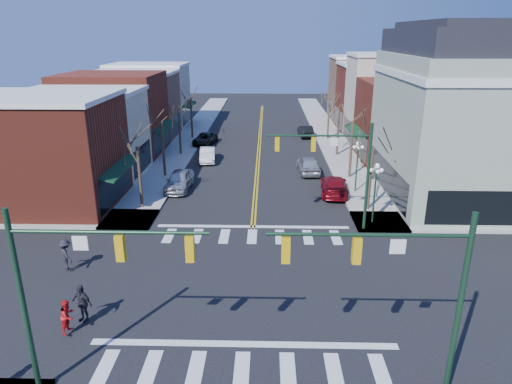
# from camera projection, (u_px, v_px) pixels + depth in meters

# --- Properties ---
(ground) EXTENTS (160.00, 160.00, 0.00)m
(ground) POSITION_uv_depth(u_px,v_px,m) (248.00, 287.00, 23.63)
(ground) COLOR black
(ground) RESTS_ON ground
(sidewalk_left) EXTENTS (3.50, 70.00, 0.15)m
(sidewalk_left) POSITION_uv_depth(u_px,v_px,m) (164.00, 173.00, 42.69)
(sidewalk_left) COLOR #9E9B93
(sidewalk_left) RESTS_ON ground
(sidewalk_right) EXTENTS (3.50, 70.00, 0.15)m
(sidewalk_right) POSITION_uv_depth(u_px,v_px,m) (351.00, 174.00, 42.28)
(sidewalk_right) COLOR #9E9B93
(sidewalk_right) RESTS_ON ground
(bldg_left_brick_a) EXTENTS (10.00, 8.50, 8.00)m
(bldg_left_brick_a) POSITION_uv_depth(u_px,v_px,m) (46.00, 154.00, 33.77)
(bldg_left_brick_a) COLOR maroon
(bldg_left_brick_a) RESTS_ON ground
(bldg_left_stucco_a) EXTENTS (10.00, 7.00, 7.50)m
(bldg_left_stucco_a) POSITION_uv_depth(u_px,v_px,m) (86.00, 135.00, 41.16)
(bldg_left_stucco_a) COLOR beige
(bldg_left_stucco_a) RESTS_ON ground
(bldg_left_brick_b) EXTENTS (10.00, 9.00, 8.50)m
(bldg_left_brick_b) POSITION_uv_depth(u_px,v_px,m) (113.00, 114.00, 48.55)
(bldg_left_brick_b) COLOR maroon
(bldg_left_brick_b) RESTS_ON ground
(bldg_left_tan) EXTENTS (10.00, 7.50, 7.80)m
(bldg_left_tan) POSITION_uv_depth(u_px,v_px,m) (135.00, 106.00, 56.45)
(bldg_left_tan) COLOR #8E6A4E
(bldg_left_tan) RESTS_ON ground
(bldg_left_stucco_b) EXTENTS (10.00, 8.00, 8.20)m
(bldg_left_stucco_b) POSITION_uv_depth(u_px,v_px,m) (150.00, 96.00, 63.70)
(bldg_left_stucco_b) COLOR beige
(bldg_left_stucco_b) RESTS_ON ground
(bldg_right_brick_a) EXTENTS (10.00, 8.50, 8.00)m
(bldg_right_brick_a) POSITION_uv_depth(u_px,v_px,m) (411.00, 121.00, 46.25)
(bldg_right_brick_a) COLOR maroon
(bldg_right_brick_a) RESTS_ON ground
(bldg_right_stucco) EXTENTS (10.00, 7.00, 10.00)m
(bldg_right_stucco) POSITION_uv_depth(u_px,v_px,m) (392.00, 100.00, 53.24)
(bldg_right_stucco) COLOR beige
(bldg_right_stucco) RESTS_ON ground
(bldg_right_brick_b) EXTENTS (10.00, 8.00, 8.50)m
(bldg_right_brick_b) POSITION_uv_depth(u_px,v_px,m) (377.00, 98.00, 60.56)
(bldg_right_brick_b) COLOR maroon
(bldg_right_brick_b) RESTS_ON ground
(bldg_right_tan) EXTENTS (10.00, 8.00, 9.00)m
(bldg_right_tan) POSITION_uv_depth(u_px,v_px,m) (365.00, 89.00, 68.03)
(bldg_right_tan) COLOR #8E6A4E
(bldg_right_tan) RESTS_ON ground
(victorian_corner) EXTENTS (12.25, 14.25, 13.30)m
(victorian_corner) POSITION_uv_depth(u_px,v_px,m) (472.00, 113.00, 34.73)
(victorian_corner) COLOR #97A48D
(victorian_corner) RESTS_ON ground
(traffic_mast_near_left) EXTENTS (6.60, 0.28, 7.20)m
(traffic_mast_near_left) POSITION_uv_depth(u_px,v_px,m) (73.00, 278.00, 15.23)
(traffic_mast_near_left) COLOR #14331E
(traffic_mast_near_left) RESTS_ON ground
(traffic_mast_near_right) EXTENTS (6.60, 0.28, 7.20)m
(traffic_mast_near_right) POSITION_uv_depth(u_px,v_px,m) (407.00, 282.00, 14.97)
(traffic_mast_near_right) COLOR #14331E
(traffic_mast_near_right) RESTS_ON ground
(traffic_mast_far_right) EXTENTS (6.60, 0.28, 7.20)m
(traffic_mast_far_right) POSITION_uv_depth(u_px,v_px,m) (340.00, 162.00, 28.93)
(traffic_mast_far_right) COLOR #14331E
(traffic_mast_far_right) RESTS_ON ground
(lamppost_corner) EXTENTS (0.36, 0.36, 4.33)m
(lamppost_corner) POSITION_uv_depth(u_px,v_px,m) (375.00, 183.00, 30.49)
(lamppost_corner) COLOR #14331E
(lamppost_corner) RESTS_ON ground
(lamppost_midblock) EXTENTS (0.36, 0.36, 4.33)m
(lamppost_midblock) POSITION_uv_depth(u_px,v_px,m) (357.00, 158.00, 36.62)
(lamppost_midblock) COLOR #14331E
(lamppost_midblock) RESTS_ON ground
(tree_left_a) EXTENTS (0.24, 0.24, 4.76)m
(tree_left_a) POSITION_uv_depth(u_px,v_px,m) (140.00, 178.00, 33.43)
(tree_left_a) COLOR #382B21
(tree_left_a) RESTS_ON ground
(tree_left_b) EXTENTS (0.24, 0.24, 5.04)m
(tree_left_b) POSITION_uv_depth(u_px,v_px,m) (163.00, 150.00, 40.93)
(tree_left_b) COLOR #382B21
(tree_left_b) RESTS_ON ground
(tree_left_c) EXTENTS (0.24, 0.24, 4.55)m
(tree_left_c) POSITION_uv_depth(u_px,v_px,m) (180.00, 134.00, 48.56)
(tree_left_c) COLOR #382B21
(tree_left_c) RESTS_ON ground
(tree_left_d) EXTENTS (0.24, 0.24, 4.90)m
(tree_left_d) POSITION_uv_depth(u_px,v_px,m) (192.00, 119.00, 56.05)
(tree_left_d) COLOR #382B21
(tree_left_d) RESTS_ON ground
(tree_right_a) EXTENTS (0.24, 0.24, 4.62)m
(tree_right_a) POSITION_uv_depth(u_px,v_px,m) (370.00, 181.00, 33.05)
(tree_right_a) COLOR #382B21
(tree_right_a) RESTS_ON ground
(tree_right_b) EXTENTS (0.24, 0.24, 5.18)m
(tree_right_b) POSITION_uv_depth(u_px,v_px,m) (351.00, 150.00, 40.51)
(tree_right_b) COLOR #382B21
(tree_right_b) RESTS_ON ground
(tree_right_c) EXTENTS (0.24, 0.24, 4.83)m
(tree_right_c) POSITION_uv_depth(u_px,v_px,m) (338.00, 134.00, 48.12)
(tree_right_c) COLOR #382B21
(tree_right_c) RESTS_ON ground
(tree_right_d) EXTENTS (0.24, 0.24, 4.97)m
(tree_right_d) POSITION_uv_depth(u_px,v_px,m) (328.00, 119.00, 55.65)
(tree_right_d) COLOR #382B21
(tree_right_d) RESTS_ON ground
(car_left_near) EXTENTS (2.09, 4.79, 1.61)m
(car_left_near) POSITION_uv_depth(u_px,v_px,m) (179.00, 180.00, 38.08)
(car_left_near) COLOR #BBBCC0
(car_left_near) RESTS_ON ground
(car_left_mid) EXTENTS (1.91, 4.36, 1.39)m
(car_left_mid) POSITION_uv_depth(u_px,v_px,m) (207.00, 155.00, 46.52)
(car_left_mid) COLOR silver
(car_left_mid) RESTS_ON ground
(car_left_far) EXTENTS (2.73, 5.01, 1.33)m
(car_left_far) POSITION_uv_depth(u_px,v_px,m) (205.00, 139.00, 53.65)
(car_left_far) COLOR black
(car_left_far) RESTS_ON ground
(car_right_near) EXTENTS (2.52, 5.29, 1.49)m
(car_right_near) POSITION_uv_depth(u_px,v_px,m) (334.00, 185.00, 37.04)
(car_right_near) COLOR maroon
(car_right_near) RESTS_ON ground
(car_right_mid) EXTENTS (2.17, 4.81, 1.60)m
(car_right_mid) POSITION_uv_depth(u_px,v_px,m) (308.00, 165.00, 42.65)
(car_right_mid) COLOR silver
(car_right_mid) RESTS_ON ground
(car_right_far) EXTENTS (1.86, 4.46, 1.44)m
(car_right_far) POSITION_uv_depth(u_px,v_px,m) (305.00, 131.00, 57.71)
(car_right_far) COLOR black
(car_right_far) RESTS_ON ground
(pedestrian_red_b) EXTENTS (0.71, 0.84, 1.55)m
(pedestrian_red_b) POSITION_uv_depth(u_px,v_px,m) (68.00, 316.00, 19.63)
(pedestrian_red_b) COLOR red
(pedestrian_red_b) RESTS_ON sidewalk_left
(pedestrian_dark_a) EXTENTS (1.14, 0.78, 1.79)m
(pedestrian_dark_a) POSITION_uv_depth(u_px,v_px,m) (82.00, 303.00, 20.35)
(pedestrian_dark_a) COLOR #23212A
(pedestrian_dark_a) RESTS_ON sidewalk_left
(pedestrian_dark_b) EXTENTS (1.26, 1.27, 1.76)m
(pedestrian_dark_b) POSITION_uv_depth(u_px,v_px,m) (66.00, 255.00, 24.84)
(pedestrian_dark_b) COLOR black
(pedestrian_dark_b) RESTS_ON sidewalk_left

